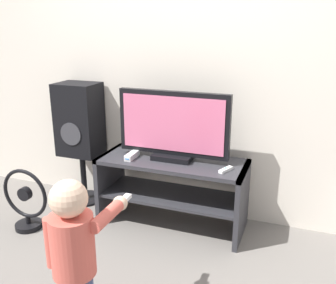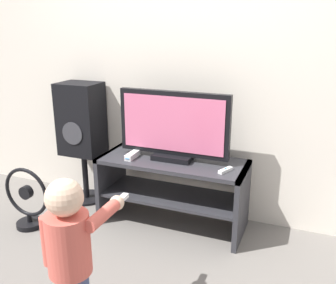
{
  "view_description": "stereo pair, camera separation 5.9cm",
  "coord_description": "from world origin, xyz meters",
  "px_view_note": "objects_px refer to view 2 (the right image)",
  "views": [
    {
      "loc": [
        0.91,
        -2.29,
        1.54
      ],
      "look_at": [
        0.0,
        0.14,
        0.72
      ],
      "focal_mm": 40.0,
      "sensor_mm": 36.0,
      "label": 1
    },
    {
      "loc": [
        0.97,
        -2.27,
        1.54
      ],
      "look_at": [
        0.0,
        0.14,
        0.72
      ],
      "focal_mm": 40.0,
      "sensor_mm": 36.0,
      "label": 2
    }
  ],
  "objects_px": {
    "game_console": "(132,155)",
    "floor_fan": "(27,201)",
    "television": "(174,127)",
    "remote_primary": "(225,170)",
    "child": "(70,244)",
    "speaker_tower": "(81,123)"
  },
  "relations": [
    {
      "from": "speaker_tower",
      "to": "floor_fan",
      "type": "distance_m",
      "value": 0.78
    },
    {
      "from": "television",
      "to": "speaker_tower",
      "type": "bearing_deg",
      "value": 173.6
    },
    {
      "from": "floor_fan",
      "to": "child",
      "type": "bearing_deg",
      "value": -37.29
    },
    {
      "from": "child",
      "to": "remote_primary",
      "type": "bearing_deg",
      "value": 65.21
    },
    {
      "from": "remote_primary",
      "to": "speaker_tower",
      "type": "relative_size",
      "value": 0.12
    },
    {
      "from": "speaker_tower",
      "to": "child",
      "type": "bearing_deg",
      "value": -58.22
    },
    {
      "from": "child",
      "to": "floor_fan",
      "type": "relative_size",
      "value": 1.72
    },
    {
      "from": "television",
      "to": "game_console",
      "type": "xyz_separation_m",
      "value": [
        -0.3,
        -0.1,
        -0.23
      ]
    },
    {
      "from": "remote_primary",
      "to": "child",
      "type": "xyz_separation_m",
      "value": [
        -0.51,
        -1.1,
        -0.06
      ]
    },
    {
      "from": "child",
      "to": "floor_fan",
      "type": "distance_m",
      "value": 1.23
    },
    {
      "from": "television",
      "to": "game_console",
      "type": "height_order",
      "value": "television"
    },
    {
      "from": "floor_fan",
      "to": "speaker_tower",
      "type": "bearing_deg",
      "value": 76.1
    },
    {
      "from": "television",
      "to": "child",
      "type": "xyz_separation_m",
      "value": [
        -0.08,
        -1.21,
        -0.3
      ]
    },
    {
      "from": "remote_primary",
      "to": "speaker_tower",
      "type": "height_order",
      "value": "speaker_tower"
    },
    {
      "from": "television",
      "to": "floor_fan",
      "type": "height_order",
      "value": "television"
    },
    {
      "from": "remote_primary",
      "to": "child",
      "type": "relative_size",
      "value": 0.16
    },
    {
      "from": "game_console",
      "to": "speaker_tower",
      "type": "height_order",
      "value": "speaker_tower"
    },
    {
      "from": "game_console",
      "to": "floor_fan",
      "type": "distance_m",
      "value": 0.9
    },
    {
      "from": "television",
      "to": "child",
      "type": "distance_m",
      "value": 1.25
    },
    {
      "from": "remote_primary",
      "to": "child",
      "type": "distance_m",
      "value": 1.22
    },
    {
      "from": "television",
      "to": "floor_fan",
      "type": "bearing_deg",
      "value": -154.98
    },
    {
      "from": "remote_primary",
      "to": "floor_fan",
      "type": "distance_m",
      "value": 1.55
    }
  ]
}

